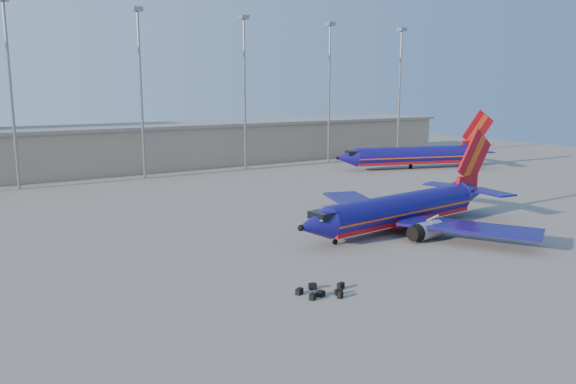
% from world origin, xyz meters
% --- Properties ---
extents(ground, '(220.00, 220.00, 0.00)m').
position_xyz_m(ground, '(0.00, 0.00, 0.00)').
color(ground, slate).
rests_on(ground, ground).
extents(terminal_building, '(122.00, 16.00, 8.50)m').
position_xyz_m(terminal_building, '(10.00, 58.00, 4.32)').
color(terminal_building, gray).
rests_on(terminal_building, ground).
extents(light_mast_row, '(101.60, 1.60, 28.65)m').
position_xyz_m(light_mast_row, '(5.00, 46.00, 17.55)').
color(light_mast_row, gray).
rests_on(light_mast_row, ground).
extents(aircraft_main, '(31.20, 29.90, 10.57)m').
position_xyz_m(aircraft_main, '(7.14, -4.73, 2.26)').
color(aircraft_main, navy).
rests_on(aircraft_main, ground).
extents(aircraft_second, '(32.19, 16.94, 11.26)m').
position_xyz_m(aircraft_second, '(43.18, 28.93, 2.58)').
color(aircraft_second, navy).
rests_on(aircraft_second, ground).
extents(luggage_pile, '(4.04, 3.23, 0.49)m').
position_xyz_m(luggage_pile, '(-12.63, -16.04, 0.22)').
color(luggage_pile, black).
rests_on(luggage_pile, ground).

